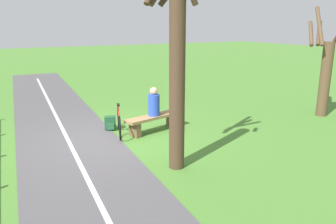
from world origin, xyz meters
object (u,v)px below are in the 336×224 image
(bench, at_px, (154,120))
(bicycle, at_px, (119,122))
(tree_far_left, at_px, (326,68))
(person_seated, at_px, (154,103))
(tree_mid_field, at_px, (176,74))
(backpack, at_px, (110,123))

(bench, xyz_separation_m, bicycle, (0.98, -0.29, 0.01))
(tree_far_left, bearing_deg, person_seated, -11.85)
(bench, distance_m, bicycle, 1.02)
(person_seated, relative_size, bicycle, 0.52)
(tree_far_left, height_order, tree_mid_field, tree_mid_field)
(bench, bearing_deg, tree_mid_field, 60.44)
(backpack, height_order, tree_far_left, tree_far_left)
(tree_far_left, bearing_deg, tree_mid_field, 10.81)
(bench, relative_size, bicycle, 1.19)
(bench, height_order, bicycle, bicycle)
(person_seated, bearing_deg, backpack, -47.49)
(bicycle, distance_m, tree_mid_field, 3.24)
(tree_far_left, bearing_deg, bench, -11.89)
(bicycle, relative_size, backpack, 3.86)
(bicycle, distance_m, tree_far_left, 7.04)
(person_seated, xyz_separation_m, tree_far_left, (-5.79, 1.22, 0.78))
(tree_mid_field, bearing_deg, tree_far_left, -169.19)
(person_seated, relative_size, tree_far_left, 0.23)
(person_seated, distance_m, bicycle, 1.13)
(bench, relative_size, tree_far_left, 0.53)
(tree_far_left, bearing_deg, backpack, -15.90)
(bicycle, relative_size, tree_mid_field, 0.34)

